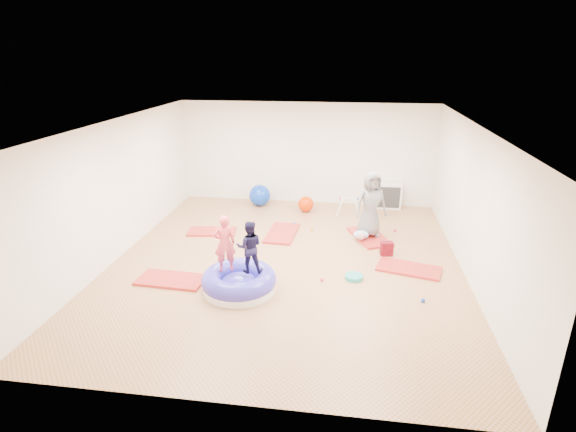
# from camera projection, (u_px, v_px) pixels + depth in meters

# --- Properties ---
(room) EXTENTS (7.01, 8.01, 2.81)m
(room) POSITION_uv_depth(u_px,v_px,m) (286.00, 197.00, 8.72)
(room) COLOR tan
(room) RESTS_ON ground
(gym_mat_front_left) EXTENTS (1.29, 0.70, 0.05)m
(gym_mat_front_left) POSITION_uv_depth(u_px,v_px,m) (171.00, 280.00, 8.43)
(gym_mat_front_left) COLOR red
(gym_mat_front_left) RESTS_ON ground
(gym_mat_mid_left) EXTENTS (1.19, 0.70, 0.05)m
(gym_mat_mid_left) POSITION_uv_depth(u_px,v_px,m) (212.00, 231.00, 10.71)
(gym_mat_mid_left) COLOR red
(gym_mat_mid_left) RESTS_ON ground
(gym_mat_center_back) EXTENTS (0.71, 1.31, 0.05)m
(gym_mat_center_back) POSITION_uv_depth(u_px,v_px,m) (282.00, 233.00, 10.60)
(gym_mat_center_back) COLOR red
(gym_mat_center_back) RESTS_ON ground
(gym_mat_right) EXTENTS (1.33, 0.90, 0.05)m
(gym_mat_right) POSITION_uv_depth(u_px,v_px,m) (409.00, 269.00, 8.86)
(gym_mat_right) COLOR red
(gym_mat_right) RESTS_ON ground
(gym_mat_rear_right) EXTENTS (1.07, 1.41, 0.05)m
(gym_mat_rear_right) POSITION_uv_depth(u_px,v_px,m) (369.00, 237.00, 10.39)
(gym_mat_rear_right) COLOR red
(gym_mat_rear_right) RESTS_ON ground
(inflatable_cushion) EXTENTS (1.35, 1.35, 0.43)m
(inflatable_cushion) POSITION_uv_depth(u_px,v_px,m) (239.00, 282.00, 8.07)
(inflatable_cushion) COLOR white
(inflatable_cushion) RESTS_ON ground
(child_pink) EXTENTS (0.45, 0.38, 1.06)m
(child_pink) POSITION_uv_depth(u_px,v_px,m) (225.00, 241.00, 7.91)
(child_pink) COLOR #FF4E57
(child_pink) RESTS_ON inflatable_cushion
(child_navy) EXTENTS (0.52, 0.44, 0.96)m
(child_navy) POSITION_uv_depth(u_px,v_px,m) (249.00, 244.00, 7.89)
(child_navy) COLOR #171334
(child_navy) RESTS_ON inflatable_cushion
(adult_caregiver) EXTENTS (0.87, 0.72, 1.51)m
(adult_caregiver) POSITION_uv_depth(u_px,v_px,m) (371.00, 204.00, 10.17)
(adult_caregiver) COLOR slate
(adult_caregiver) RESTS_ON gym_mat_rear_right
(infant) EXTENTS (0.35, 0.35, 0.20)m
(infant) POSITION_uv_depth(u_px,v_px,m) (361.00, 235.00, 10.15)
(infant) COLOR #AFC5E2
(infant) RESTS_ON gym_mat_rear_right
(ball_pit_balls) EXTENTS (2.72, 3.40, 0.07)m
(ball_pit_balls) POSITION_uv_depth(u_px,v_px,m) (353.00, 248.00, 9.79)
(ball_pit_balls) COLOR #0D39B8
(ball_pit_balls) RESTS_ON ground
(exercise_ball_blue) EXTENTS (0.59, 0.59, 0.59)m
(exercise_ball_blue) POSITION_uv_depth(u_px,v_px,m) (260.00, 195.00, 12.49)
(exercise_ball_blue) COLOR #0D39B8
(exercise_ball_blue) RESTS_ON ground
(exercise_ball_orange) EXTENTS (0.42, 0.42, 0.42)m
(exercise_ball_orange) POSITION_uv_depth(u_px,v_px,m) (306.00, 204.00, 12.04)
(exercise_ball_orange) COLOR red
(exercise_ball_orange) RESTS_ON ground
(infant_play_gym) EXTENTS (0.62, 0.59, 0.47)m
(infant_play_gym) POSITION_uv_depth(u_px,v_px,m) (349.00, 204.00, 11.76)
(infant_play_gym) COLOR white
(infant_play_gym) RESTS_ON ground
(cube_shelf) EXTENTS (0.68, 0.34, 0.68)m
(cube_shelf) POSITION_uv_depth(u_px,v_px,m) (388.00, 196.00, 12.31)
(cube_shelf) COLOR white
(cube_shelf) RESTS_ON ground
(balance_disc) EXTENTS (0.34, 0.34, 0.08)m
(balance_disc) POSITION_uv_depth(u_px,v_px,m) (354.00, 277.00, 8.51)
(balance_disc) COLOR teal
(balance_disc) RESTS_ON ground
(backpack) EXTENTS (0.28, 0.20, 0.29)m
(backpack) POSITION_uv_depth(u_px,v_px,m) (387.00, 249.00, 9.47)
(backpack) COLOR #B80E22
(backpack) RESTS_ON ground
(yellow_toy) EXTENTS (0.22, 0.22, 0.03)m
(yellow_toy) POSITION_uv_depth(u_px,v_px,m) (223.00, 281.00, 8.41)
(yellow_toy) COLOR #E2A10F
(yellow_toy) RESTS_ON ground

